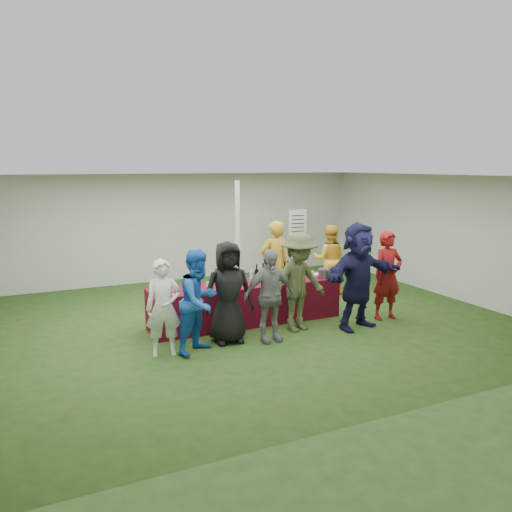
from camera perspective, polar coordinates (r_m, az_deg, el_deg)
name	(u,v)px	position (r m, az deg, el deg)	size (l,w,h in m)	color
ground	(238,323)	(9.40, -2.05, -7.63)	(60.00, 60.00, 0.00)	#284719
tent	(238,241)	(10.36, -2.12, 1.72)	(10.00, 10.00, 10.00)	white
serving_table	(246,303)	(9.32, -1.12, -5.39)	(3.60, 0.80, 0.75)	maroon
wine_bottles	(273,273)	(9.56, 1.92, -1.92)	(0.75, 0.14, 0.32)	black
wine_glasses	(228,283)	(8.79, -3.26, -3.09)	(2.79, 0.12, 0.16)	silver
water_bottle	(251,276)	(9.33, -0.52, -2.34)	(0.07, 0.07, 0.23)	silver
bar_towel	(315,275)	(9.94, 6.73, -2.14)	(0.25, 0.18, 0.03)	white
dump_bucket	(324,273)	(9.73, 7.79, -1.99)	(0.23, 0.23, 0.18)	slate
wine_list_sign	(298,229)	(12.72, 4.78, 3.14)	(0.50, 0.03, 1.80)	slate
staff_pourer	(275,264)	(10.29, 2.14, -0.91)	(0.65, 0.43, 1.79)	gold
staff_back	(329,259)	(11.51, 8.40, -0.38)	(0.76, 0.59, 1.57)	yellow
customer_0	(164,308)	(7.79, -10.51, -5.84)	(0.55, 0.36, 1.50)	white
customer_1	(199,301)	(7.83, -6.51, -5.15)	(0.79, 0.62, 1.64)	blue
customer_2	(228,292)	(8.21, -3.21, -4.17)	(0.83, 0.54, 1.70)	black
customer_3	(269,296)	(8.26, 1.53, -4.57)	(0.91, 0.38, 1.55)	gray
customer_4	(299,282)	(8.80, 4.92, -3.00)	(1.13, 0.65, 1.75)	#424C29
customer_5	(358,276)	(9.06, 11.59, -2.24)	(1.78, 0.57, 1.92)	#16153C
customer_6	(387,275)	(9.76, 14.79, -2.16)	(0.62, 0.41, 1.69)	maroon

